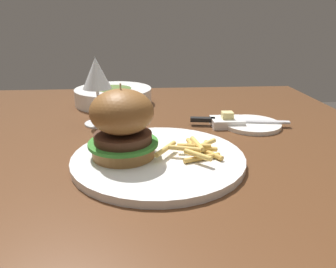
% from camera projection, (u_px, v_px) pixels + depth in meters
% --- Properties ---
extents(dining_table, '(1.12, 0.97, 0.74)m').
position_uv_depth(dining_table, '(144.00, 167.00, 0.79)').
color(dining_table, '#56331C').
rests_on(dining_table, ground).
extents(main_plate, '(0.32, 0.32, 0.01)m').
position_uv_depth(main_plate, '(158.00, 159.00, 0.60)').
color(main_plate, white).
rests_on(main_plate, dining_table).
extents(burger_sandwich, '(0.13, 0.13, 0.13)m').
position_uv_depth(burger_sandwich, '(122.00, 124.00, 0.58)').
color(burger_sandwich, '#9E6B38').
rests_on(burger_sandwich, main_plate).
extents(fries_pile, '(0.12, 0.12, 0.02)m').
position_uv_depth(fries_pile, '(196.00, 149.00, 0.60)').
color(fries_pile, gold).
rests_on(fries_pile, main_plate).
extents(wine_glass, '(0.07, 0.07, 0.16)m').
position_uv_depth(wine_glass, '(96.00, 77.00, 0.78)').
color(wine_glass, silver).
rests_on(wine_glass, dining_table).
extents(bread_plate, '(0.14, 0.14, 0.01)m').
position_uv_depth(bread_plate, '(252.00, 125.00, 0.80)').
color(bread_plate, white).
rests_on(bread_plate, dining_table).
extents(table_knife, '(0.24, 0.05, 0.01)m').
position_uv_depth(table_knife, '(230.00, 121.00, 0.80)').
color(table_knife, silver).
rests_on(table_knife, bread_plate).
extents(butter_dish, '(0.08, 0.06, 0.04)m').
position_uv_depth(butter_dish, '(227.00, 121.00, 0.80)').
color(butter_dish, white).
rests_on(butter_dish, dining_table).
extents(soup_bowl, '(0.23, 0.23, 0.05)m').
position_uv_depth(soup_bowl, '(114.00, 95.00, 1.00)').
color(soup_bowl, white).
rests_on(soup_bowl, dining_table).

